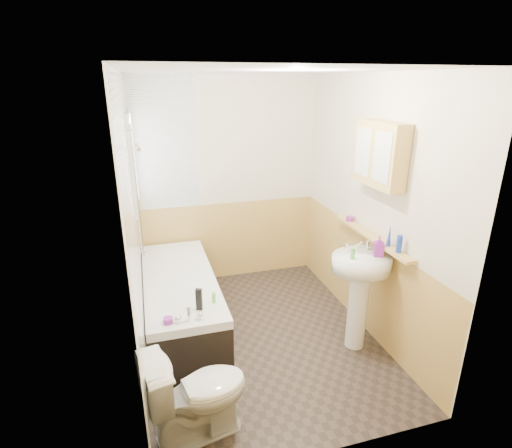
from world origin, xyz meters
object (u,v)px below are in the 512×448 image
object	(u,v)px
bathtub	(181,300)
pine_shelf	(371,236)
sink	(360,282)
toilet	(197,393)
medicine_cabinet	(380,154)

from	to	relation	value
bathtub	pine_shelf	bearing A→B (deg)	-18.70
sink	pine_shelf	size ratio (longest dim) A/B	0.87
toilet	medicine_cabinet	bearing A→B (deg)	-77.88
sink	medicine_cabinet	size ratio (longest dim) A/B	1.72
bathtub	toilet	world-z (taller)	toilet
pine_shelf	toilet	bearing A→B (deg)	-155.43
bathtub	sink	size ratio (longest dim) A/B	1.71
toilet	pine_shelf	distance (m)	2.09
bathtub	pine_shelf	world-z (taller)	pine_shelf
sink	pine_shelf	bearing A→B (deg)	38.44
bathtub	pine_shelf	xyz separation A→B (m)	(1.77, -0.60, 0.74)
toilet	pine_shelf	world-z (taller)	pine_shelf
medicine_cabinet	toilet	bearing A→B (deg)	-156.30
sink	medicine_cabinet	bearing A→B (deg)	35.73
toilet	sink	distance (m)	1.74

